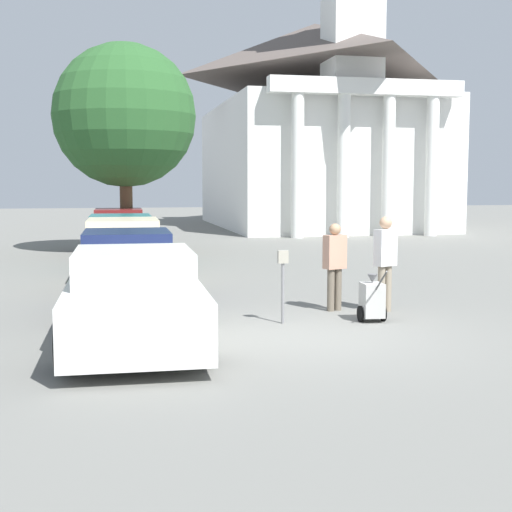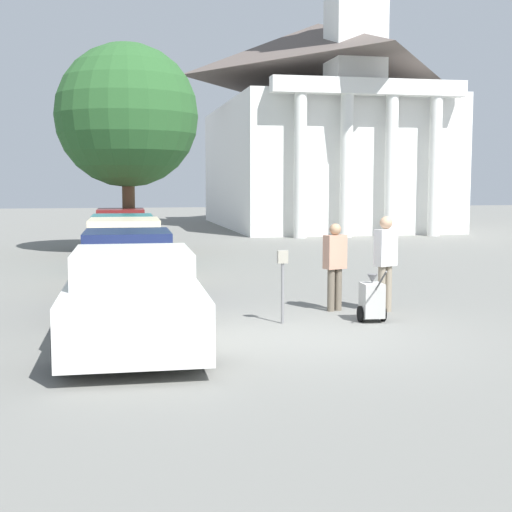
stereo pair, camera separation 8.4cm
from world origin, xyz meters
TOP-DOWN VIEW (x-y plane):
  - ground_plane at (0.00, 0.00)m, footprint 120.00×120.00m
  - parked_car_white at (-2.82, 0.11)m, footprint 2.15×4.93m
  - parked_car_navy at (-2.82, 3.66)m, footprint 2.11×4.97m
  - parked_car_cream at (-2.82, 7.09)m, footprint 2.13×5.12m
  - parked_car_teal at (-2.82, 10.43)m, footprint 2.16×4.87m
  - parked_car_maroon at (-2.82, 14.05)m, footprint 1.99×5.14m
  - parking_meter at (-0.23, 1.13)m, footprint 0.18×0.09m
  - person_worker at (1.04, 2.14)m, footprint 0.47×0.34m
  - person_supervisor at (1.94, 1.84)m, footprint 0.47×0.37m
  - equipment_cart at (1.36, 0.99)m, footprint 0.48×0.99m
  - church at (8.22, 27.55)m, footprint 10.82×16.47m
  - shade_tree at (-2.54, 14.59)m, footprint 4.94×4.94m

SIDE VIEW (x-z plane):
  - ground_plane at x=0.00m, z-range 0.00..0.00m
  - equipment_cart at x=1.36m, z-range -0.11..0.89m
  - parked_car_white at x=-2.82m, z-range -0.04..1.41m
  - parked_car_navy at x=-2.82m, z-range -0.05..1.45m
  - parked_car_teal at x=-2.82m, z-range -0.05..1.46m
  - parked_car_cream at x=-2.82m, z-range -0.07..1.50m
  - parked_car_maroon at x=-2.82m, z-range -0.05..1.50m
  - parking_meter at x=-0.23m, z-range 0.26..1.54m
  - person_worker at x=1.04m, z-range 0.11..1.79m
  - person_supervisor at x=1.94m, z-range 0.14..1.95m
  - shade_tree at x=-2.54m, z-range 1.13..8.36m
  - church at x=8.22m, z-range -6.57..18.67m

